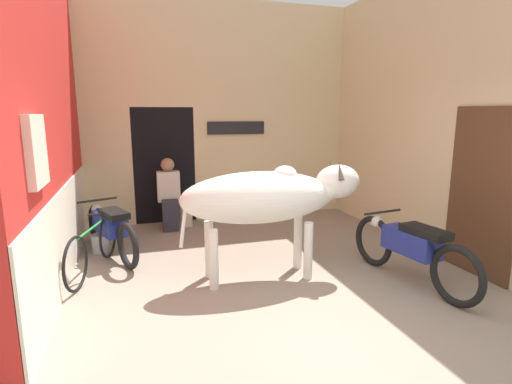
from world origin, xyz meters
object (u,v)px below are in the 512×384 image
Objects in this scene: motorcycle_near at (411,248)px; bicycle at (94,247)px; shopkeeper_seated at (169,192)px; plastic_stool at (186,213)px; motorcycle_far at (110,227)px; bucket at (101,243)px; cow at (269,197)px.

motorcycle_near reaches higher than bicycle.
plastic_stool is (0.29, 0.13, -0.43)m from shopkeeper_seated.
motorcycle_near reaches higher than motorcycle_far.
motorcycle_near is at bearing -30.65° from motorcycle_far.
motorcycle_near is 4.32× the size of plastic_stool.
bicycle is 2.27m from plastic_stool.
motorcycle_near is 4.03m from motorcycle_far.
motorcycle_near is 4.04m from shopkeeper_seated.
plastic_stool is at bearing 35.64° from bucket.
bucket is (0.02, 0.79, -0.21)m from bicycle.
shopkeeper_seated is at bearing 38.30° from bucket.
bucket is (-0.16, 0.23, -0.29)m from motorcycle_far.
shopkeeper_seated is 2.78× the size of plastic_stool.
bucket is at bearing -144.36° from plastic_stool.
bucket is (-2.07, 1.60, -0.89)m from cow.
motorcycle_far is at bearing -53.98° from bucket.
motorcycle_far reaches higher than plastic_stool.
bicycle is at bearing 158.96° from cow.
plastic_stool is at bearing 104.97° from cow.
cow is at bearing -37.69° from bucket.
shopkeeper_seated is (1.11, 1.66, 0.34)m from bicycle.
shopkeeper_seated is at bearing 111.72° from cow.
cow reaches higher than shopkeeper_seated.
cow is 2.76m from bucket.
shopkeeper_seated is at bearing 128.97° from motorcycle_near.
motorcycle_far is 1.07× the size of bicycle.
shopkeeper_seated is (-2.54, 3.14, 0.23)m from motorcycle_near.
motorcycle_far is at bearing 149.35° from motorcycle_near.
bicycle is at bearing -123.81° from shopkeeper_seated.
motorcycle_near is at bearing -23.59° from cow.
bicycle is 1.35× the size of shopkeeper_seated.
cow is 1.27× the size of motorcycle_far.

